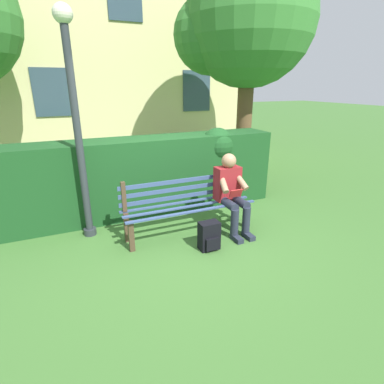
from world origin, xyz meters
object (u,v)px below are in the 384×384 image
at_px(tree, 243,24).
at_px(lamp_post, 75,114).
at_px(backpack, 209,236).
at_px(park_bench, 187,204).
at_px(person_seated, 231,191).

height_order(tree, lamp_post, tree).
xyz_separation_m(backpack, lamp_post, (1.46, -1.10, 1.59)).
bearing_deg(backpack, tree, -126.82).
relative_size(park_bench, tree, 0.41).
height_order(park_bench, tree, tree).
height_order(person_seated, tree, tree).
bearing_deg(park_bench, tree, -133.68).
bearing_deg(tree, lamp_post, 27.84).
bearing_deg(person_seated, lamp_post, -18.61).
bearing_deg(park_bench, backpack, 97.00).
bearing_deg(park_bench, lamp_post, -20.14).
height_order(tree, backpack, tree).
xyz_separation_m(person_seated, lamp_post, (2.03, -0.68, 1.15)).
height_order(park_bench, backpack, park_bench).
xyz_separation_m(park_bench, lamp_post, (1.39, -0.51, 1.32)).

